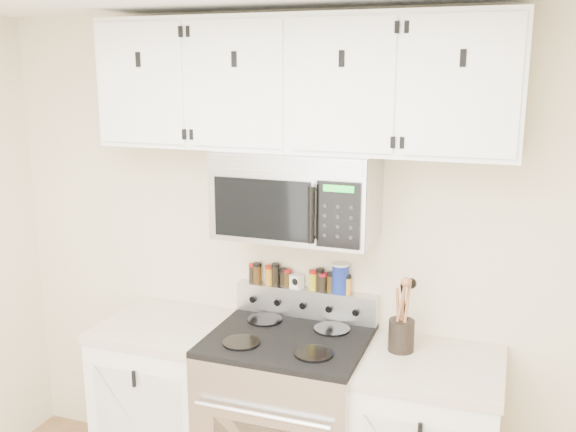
# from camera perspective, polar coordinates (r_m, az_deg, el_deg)

# --- Properties ---
(back_wall) EXTENTS (3.50, 0.01, 2.50)m
(back_wall) POSITION_cam_1_polar(r_m,az_deg,el_deg) (3.35, 1.83, -3.87)
(back_wall) COLOR beige
(back_wall) RESTS_ON floor
(range) EXTENTS (0.76, 0.65, 1.10)m
(range) POSITION_cam_1_polar(r_m,az_deg,el_deg) (3.38, -0.01, -17.85)
(range) COLOR #B7B7BA
(range) RESTS_ON floor
(base_cabinet_left) EXTENTS (0.64, 0.62, 0.92)m
(base_cabinet_left) POSITION_cam_1_polar(r_m,az_deg,el_deg) (3.67, -10.48, -15.87)
(base_cabinet_left) COLOR white
(base_cabinet_left) RESTS_ON floor
(microwave) EXTENTS (0.76, 0.44, 0.42)m
(microwave) POSITION_cam_1_polar(r_m,az_deg,el_deg) (3.08, 0.80, 1.93)
(microwave) COLOR #9E9EA3
(microwave) RESTS_ON back_wall
(upper_cabinets) EXTENTS (2.00, 0.35, 0.62)m
(upper_cabinets) POSITION_cam_1_polar(r_m,az_deg,el_deg) (3.05, 0.98, 11.66)
(upper_cabinets) COLOR white
(upper_cabinets) RESTS_ON back_wall
(utensil_crock) EXTENTS (0.12, 0.12, 0.35)m
(utensil_crock) POSITION_cam_1_polar(r_m,az_deg,el_deg) (3.11, 10.04, -10.18)
(utensil_crock) COLOR black
(utensil_crock) RESTS_ON base_cabinet_right
(kitchen_timer) EXTENTS (0.07, 0.07, 0.07)m
(kitchen_timer) POSITION_cam_1_polar(r_m,az_deg,el_deg) (3.37, 0.78, -5.81)
(kitchen_timer) COLOR white
(kitchen_timer) RESTS_ON range
(salt_canister) EXTENTS (0.09, 0.09, 0.16)m
(salt_canister) POSITION_cam_1_polar(r_m,az_deg,el_deg) (3.29, 4.67, -5.52)
(salt_canister) COLOR #162997
(salt_canister) RESTS_ON range
(spice_jar_0) EXTENTS (0.04, 0.04, 0.10)m
(spice_jar_0) POSITION_cam_1_polar(r_m,az_deg,el_deg) (3.45, -3.19, -5.07)
(spice_jar_0) COLOR black
(spice_jar_0) RESTS_ON range
(spice_jar_1) EXTENTS (0.05, 0.05, 0.11)m
(spice_jar_1) POSITION_cam_1_polar(r_m,az_deg,el_deg) (3.44, -2.75, -5.08)
(spice_jar_1) COLOR #3F280F
(spice_jar_1) RESTS_ON range
(spice_jar_2) EXTENTS (0.04, 0.04, 0.10)m
(spice_jar_2) POSITION_cam_1_polar(r_m,az_deg,el_deg) (3.41, -1.69, -5.25)
(spice_jar_2) COLOR #C17E16
(spice_jar_2) RESTS_ON range
(spice_jar_3) EXTENTS (0.04, 0.04, 0.12)m
(spice_jar_3) POSITION_cam_1_polar(r_m,az_deg,el_deg) (3.40, -1.10, -5.20)
(spice_jar_3) COLOR black
(spice_jar_3) RESTS_ON range
(spice_jar_4) EXTENTS (0.04, 0.04, 0.10)m
(spice_jar_4) POSITION_cam_1_polar(r_m,az_deg,el_deg) (3.39, -0.41, -5.45)
(spice_jar_4) COLOR black
(spice_jar_4) RESTS_ON range
(spice_jar_5) EXTENTS (0.04, 0.04, 0.10)m
(spice_jar_5) POSITION_cam_1_polar(r_m,az_deg,el_deg) (3.38, -0.06, -5.50)
(spice_jar_5) COLOR #39290D
(spice_jar_5) RESTS_ON range
(spice_jar_6) EXTENTS (0.04, 0.04, 0.11)m
(spice_jar_6) POSITION_cam_1_polar(r_m,az_deg,el_deg) (3.33, 2.23, -5.68)
(spice_jar_6) COLOR gold
(spice_jar_6) RESTS_ON range
(spice_jar_7) EXTENTS (0.04, 0.04, 0.12)m
(spice_jar_7) POSITION_cam_1_polar(r_m,az_deg,el_deg) (3.32, 2.85, -5.66)
(spice_jar_7) COLOR black
(spice_jar_7) RESTS_ON range
(spice_jar_8) EXTENTS (0.05, 0.05, 0.10)m
(spice_jar_8) POSITION_cam_1_polar(r_m,az_deg,el_deg) (3.32, 3.10, -5.85)
(spice_jar_8) COLOR black
(spice_jar_8) RESTS_ON range
(spice_jar_9) EXTENTS (0.05, 0.05, 0.10)m
(spice_jar_9) POSITION_cam_1_polar(r_m,az_deg,el_deg) (3.31, 3.84, -5.87)
(spice_jar_9) COLOR #412F0F
(spice_jar_9) RESTS_ON range
(spice_jar_10) EXTENTS (0.04, 0.04, 0.10)m
(spice_jar_10) POSITION_cam_1_polar(r_m,az_deg,el_deg) (3.29, 5.29, -6.06)
(spice_jar_10) COLOR orange
(spice_jar_10) RESTS_ON range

